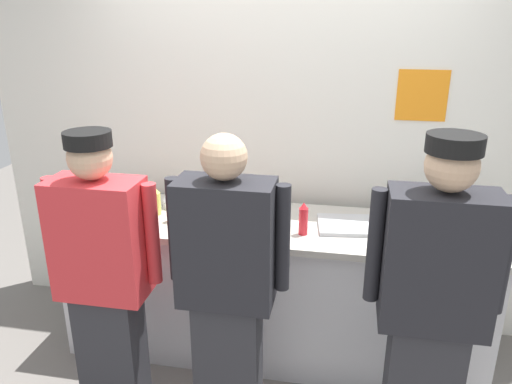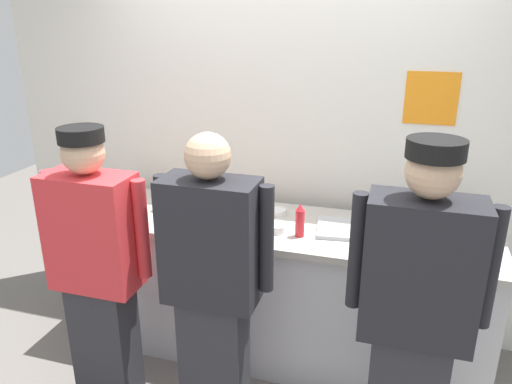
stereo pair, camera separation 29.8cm
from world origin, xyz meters
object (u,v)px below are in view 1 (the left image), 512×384
object	(u,v)px
chef_near_left	(104,277)
chef_center	(227,287)
ramekin_orange_sauce	(276,210)
squeeze_bottle_spare	(173,207)
mixing_bowl_steel	(444,222)
ramekin_green_sauce	(98,218)
chef_far_right	(432,305)
ramekin_red_sauce	(280,227)
plate_stack_front	(179,203)
deli_cup	(120,195)
ramekin_yellow_sauce	(196,223)
squeeze_bottle_secondary	(303,219)
sheet_tray	(356,225)
squeeze_bottle_primary	(156,202)

from	to	relation	value
chef_near_left	chef_center	distance (m)	0.63
ramekin_orange_sauce	squeeze_bottle_spare	bearing A→B (deg)	-157.89
mixing_bowl_steel	ramekin_orange_sauce	size ratio (longest dim) A/B	3.99
mixing_bowl_steel	ramekin_green_sauce	xyz separation A→B (m)	(-2.05, -0.23, -0.04)
chef_far_right	ramekin_orange_sauce	distance (m)	1.23
chef_far_right	ramekin_red_sauce	world-z (taller)	chef_far_right
plate_stack_front	squeeze_bottle_spare	world-z (taller)	squeeze_bottle_spare
ramekin_green_sauce	deli_cup	xyz separation A→B (m)	(-0.01, 0.33, 0.03)
ramekin_yellow_sauce	deli_cup	distance (m)	0.67
chef_near_left	ramekin_red_sauce	size ratio (longest dim) A/B	17.58
plate_stack_front	squeeze_bottle_secondary	bearing A→B (deg)	-18.94
deli_cup	ramekin_orange_sauce	bearing A→B (deg)	0.75
squeeze_bottle_secondary	deli_cup	xyz separation A→B (m)	(-1.26, 0.27, -0.04)
ramekin_red_sauce	chef_far_right	bearing A→B (deg)	-38.80
squeeze_bottle_spare	ramekin_green_sauce	xyz separation A→B (m)	(-0.45, -0.10, -0.06)
chef_center	mixing_bowl_steel	xyz separation A→B (m)	(1.11, 0.74, 0.12)
squeeze_bottle_spare	chef_far_right	bearing A→B (deg)	-24.37
ramekin_orange_sauce	mixing_bowl_steel	bearing A→B (deg)	-6.69
chef_center	sheet_tray	distance (m)	0.96
chef_center	ramekin_red_sauce	xyz separation A→B (m)	(0.18, 0.59, 0.08)
plate_stack_front	squeeze_bottle_secondary	xyz separation A→B (m)	(0.85, -0.29, 0.07)
mixing_bowl_steel	squeeze_bottle_spare	size ratio (longest dim) A/B	2.03
chef_far_right	chef_near_left	bearing A→B (deg)	179.61
sheet_tray	ramekin_red_sauce	world-z (taller)	ramekin_red_sauce
squeeze_bottle_secondary	ramekin_green_sauce	xyz separation A→B (m)	(-1.25, -0.06, -0.07)
chef_near_left	squeeze_bottle_primary	world-z (taller)	chef_near_left
chef_center	mixing_bowl_steel	distance (m)	1.34
squeeze_bottle_secondary	ramekin_yellow_sauce	bearing A→B (deg)	179.74
squeeze_bottle_primary	ramekin_green_sauce	xyz separation A→B (m)	(-0.30, -0.19, -0.06)
chef_near_left	chef_far_right	distance (m)	1.58
mixing_bowl_steel	ramekin_red_sauce	bearing A→B (deg)	-170.60
squeeze_bottle_primary	plate_stack_front	bearing A→B (deg)	60.73
ramekin_green_sauce	ramekin_red_sauce	bearing A→B (deg)	3.72
squeeze_bottle_primary	ramekin_red_sauce	world-z (taller)	squeeze_bottle_primary
chef_center	squeeze_bottle_primary	world-z (taller)	chef_center
chef_near_left	sheet_tray	size ratio (longest dim) A/B	3.57
squeeze_bottle_secondary	squeeze_bottle_spare	size ratio (longest dim) A/B	1.04
ramekin_red_sauce	deli_cup	size ratio (longest dim) A/B	0.84
squeeze_bottle_spare	plate_stack_front	bearing A→B (deg)	101.93
ramekin_orange_sauce	deli_cup	distance (m)	1.06
chef_center	squeeze_bottle_primary	bearing A→B (deg)	131.95
chef_near_left	plate_stack_front	bearing A→B (deg)	84.00
plate_stack_front	ramekin_yellow_sauce	xyz separation A→B (m)	(0.20, -0.29, -0.00)
sheet_tray	ramekin_orange_sauce	size ratio (longest dim) A/B	4.67
plate_stack_front	ramekin_green_sauce	size ratio (longest dim) A/B	2.54
mixing_bowl_steel	squeeze_bottle_secondary	size ratio (longest dim) A/B	1.96
squeeze_bottle_secondary	ramekin_green_sauce	world-z (taller)	squeeze_bottle_secondary
squeeze_bottle_secondary	ramekin_red_sauce	distance (m)	0.15
squeeze_bottle_secondary	squeeze_bottle_spare	xyz separation A→B (m)	(-0.80, 0.04, -0.00)
deli_cup	chef_far_right	bearing A→B (deg)	-24.91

